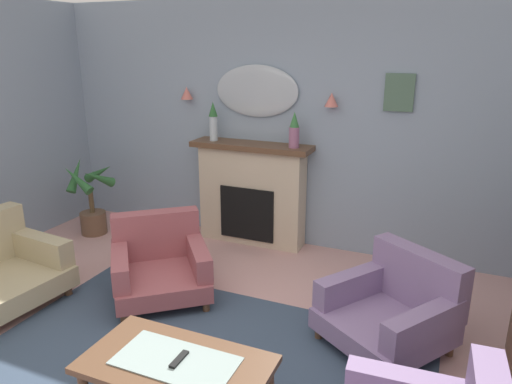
% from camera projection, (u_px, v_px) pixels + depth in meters
% --- Properties ---
extents(wall_back, '(6.99, 0.10, 2.68)m').
position_uv_depth(wall_back, '(305.00, 127.00, 5.13)').
color(wall_back, '#8C9EB2').
rests_on(wall_back, ground).
extents(patterned_rug, '(3.20, 2.40, 0.01)m').
position_uv_depth(patterned_rug, '(183.00, 381.00, 3.23)').
color(patterned_rug, '#38475B').
rests_on(patterned_rug, ground).
extents(fireplace, '(1.36, 0.36, 1.16)m').
position_uv_depth(fireplace, '(252.00, 194.00, 5.37)').
color(fireplace, beige).
rests_on(fireplace, ground).
extents(mantel_vase_right, '(0.10, 0.10, 0.43)m').
position_uv_depth(mantel_vase_right, '(213.00, 120.00, 5.26)').
color(mantel_vase_right, silver).
rests_on(mantel_vase_right, fireplace).
extents(mantel_vase_centre, '(0.11, 0.11, 0.38)m').
position_uv_depth(mantel_vase_centre, '(294.00, 131.00, 4.92)').
color(mantel_vase_centre, '#9E6084').
rests_on(mantel_vase_centre, fireplace).
extents(wall_mirror, '(0.96, 0.06, 0.56)m').
position_uv_depth(wall_mirror, '(256.00, 91.00, 5.15)').
color(wall_mirror, '#B2BCC6').
extents(wall_sconce_left, '(0.14, 0.14, 0.14)m').
position_uv_depth(wall_sconce_left, '(187.00, 93.00, 5.44)').
color(wall_sconce_left, '#D17066').
extents(wall_sconce_right, '(0.14, 0.14, 0.14)m').
position_uv_depth(wall_sconce_right, '(332.00, 100.00, 4.80)').
color(wall_sconce_right, '#D17066').
extents(framed_picture, '(0.28, 0.03, 0.36)m').
position_uv_depth(framed_picture, '(399.00, 93.00, 4.58)').
color(framed_picture, '#4C6B56').
extents(coffee_table, '(1.10, 0.60, 0.45)m').
position_uv_depth(coffee_table, '(176.00, 369.00, 2.77)').
color(coffee_table, brown).
rests_on(coffee_table, ground).
extents(tv_remote, '(0.04, 0.16, 0.02)m').
position_uv_depth(tv_remote, '(179.00, 360.00, 2.75)').
color(tv_remote, black).
rests_on(tv_remote, coffee_table).
extents(armchair_in_corner, '(1.14, 1.14, 0.71)m').
position_uv_depth(armchair_in_corner, '(160.00, 263.00, 4.30)').
color(armchair_in_corner, '#934C51').
rests_on(armchair_in_corner, ground).
extents(armchair_by_coffee_table, '(1.12, 1.13, 0.71)m').
position_uv_depth(armchair_by_coffee_table, '(394.00, 308.00, 3.57)').
color(armchair_by_coffee_table, gray).
rests_on(armchair_by_coffee_table, ground).
extents(potted_plant_corner_palm, '(0.51, 0.48, 0.93)m').
position_uv_depth(potted_plant_corner_palm, '(91.00, 201.00, 5.64)').
color(potted_plant_corner_palm, brown).
rests_on(potted_plant_corner_palm, ground).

